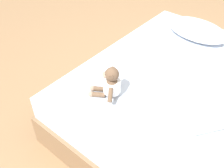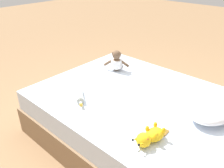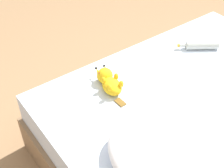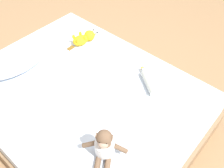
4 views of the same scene
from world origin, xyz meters
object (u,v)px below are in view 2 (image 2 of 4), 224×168
object	(u,v)px
bed	(137,118)
pillow	(215,106)
plush_yellow_creature	(150,137)
plush_monkey	(117,62)
glass_bottle	(79,95)

from	to	relation	value
bed	pillow	distance (m)	0.71
bed	plush_yellow_creature	distance (m)	0.66
pillow	plush_yellow_creature	bearing A→B (deg)	-17.55
plush_monkey	glass_bottle	world-z (taller)	plush_monkey
bed	pillow	world-z (taller)	pillow
bed	plush_yellow_creature	size ratio (longest dim) A/B	5.71
pillow	plush_monkey	distance (m)	1.13
pillow	glass_bottle	distance (m)	1.13
plush_monkey	glass_bottle	size ratio (longest dim) A/B	0.96
bed	pillow	bearing A→B (deg)	107.10
bed	glass_bottle	world-z (taller)	glass_bottle
plush_yellow_creature	glass_bottle	xyz separation A→B (m)	(-0.05, -0.78, -0.02)
plush_yellow_creature	bed	bearing A→B (deg)	-136.36
pillow	glass_bottle	size ratio (longest dim) A/B	2.22
bed	pillow	xyz separation A→B (m)	(-0.19, 0.61, 0.31)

